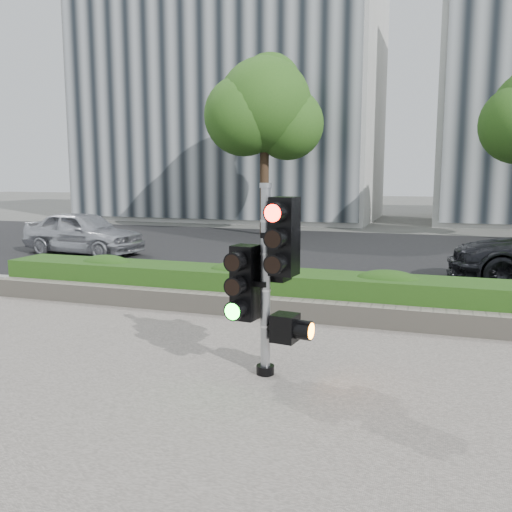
% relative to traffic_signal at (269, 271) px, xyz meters
% --- Properties ---
extents(ground, '(120.00, 120.00, 0.00)m').
position_rel_traffic_signal_xyz_m(ground, '(-0.39, 0.62, -1.30)').
color(ground, '#51514C').
rests_on(ground, ground).
extents(sidewalk, '(16.00, 11.00, 0.03)m').
position_rel_traffic_signal_xyz_m(sidewalk, '(-0.39, -1.88, -1.28)').
color(sidewalk, '#9E9389').
rests_on(sidewalk, ground).
extents(road, '(60.00, 13.00, 0.02)m').
position_rel_traffic_signal_xyz_m(road, '(-0.39, 10.62, -1.29)').
color(road, black).
rests_on(road, ground).
extents(curb, '(60.00, 0.25, 0.12)m').
position_rel_traffic_signal_xyz_m(curb, '(-0.39, 3.77, -1.24)').
color(curb, gray).
rests_on(curb, ground).
extents(stone_wall, '(12.00, 0.32, 0.34)m').
position_rel_traffic_signal_xyz_m(stone_wall, '(-0.39, 2.52, -1.10)').
color(stone_wall, gray).
rests_on(stone_wall, sidewalk).
extents(hedge, '(12.00, 1.00, 0.68)m').
position_rel_traffic_signal_xyz_m(hedge, '(-0.39, 3.17, -0.93)').
color(hedge, '#417824').
rests_on(hedge, sidewalk).
extents(building_left, '(16.00, 9.00, 15.00)m').
position_rel_traffic_signal_xyz_m(building_left, '(-9.39, 23.62, 6.20)').
color(building_left, '#B7B7B2').
rests_on(building_left, ground).
extents(tree_left, '(4.61, 4.03, 7.34)m').
position_rel_traffic_signal_xyz_m(tree_left, '(-4.91, 15.18, 3.75)').
color(tree_left, black).
rests_on(tree_left, ground).
extents(traffic_signal, '(0.82, 0.63, 2.30)m').
position_rel_traffic_signal_xyz_m(traffic_signal, '(0.00, 0.00, 0.00)').
color(traffic_signal, black).
rests_on(traffic_signal, sidewalk).
extents(car_silver, '(4.07, 2.05, 1.33)m').
position_rel_traffic_signal_xyz_m(car_silver, '(-8.42, 7.92, -0.61)').
color(car_silver, silver).
rests_on(car_silver, road).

